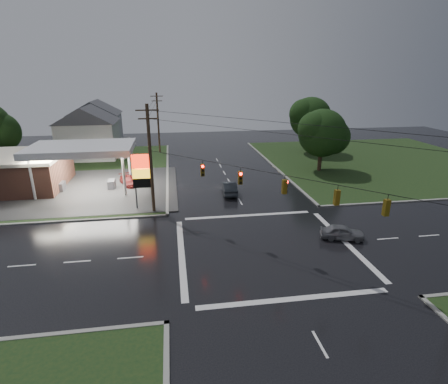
{
  "coord_description": "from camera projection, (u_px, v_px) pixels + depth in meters",
  "views": [
    {
      "loc": [
        -7.36,
        -25.11,
        13.84
      ],
      "look_at": [
        -2.63,
        5.98,
        3.0
      ],
      "focal_mm": 28.0,
      "sensor_mm": 36.0,
      "label": 1
    }
  ],
  "objects": [
    {
      "name": "tree_ne_near",
      "position": [
        323.0,
        133.0,
        49.78
      ],
      "size": [
        7.99,
        6.8,
        8.98
      ],
      "color": "black",
      "rests_on": "ground"
    },
    {
      "name": "tree_ne_far",
      "position": [
        311.0,
        118.0,
        61.22
      ],
      "size": [
        8.46,
        7.2,
        9.8
      ],
      "color": "black",
      "rests_on": "ground"
    },
    {
      "name": "house_near",
      "position": [
        89.0,
        132.0,
        58.26
      ],
      "size": [
        11.05,
        8.48,
        8.6
      ],
      "color": "silver",
      "rests_on": "ground"
    },
    {
      "name": "car_crossing",
      "position": [
        342.0,
        232.0,
        30.38
      ],
      "size": [
        3.98,
        2.47,
        1.27
      ],
      "primitive_type": "imported",
      "rotation": [
        0.0,
        0.0,
        1.29
      ],
      "color": "slate",
      "rests_on": "ground"
    },
    {
      "name": "utility_pole_nw",
      "position": [
        150.0,
        158.0,
        34.69
      ],
      "size": [
        2.2,
        0.32,
        11.0
      ],
      "color": "#382619",
      "rests_on": "ground"
    },
    {
      "name": "utility_pole_n",
      "position": [
        158.0,
        122.0,
        61.41
      ],
      "size": [
        2.2,
        0.32,
        10.5
      ],
      "color": "#382619",
      "rests_on": "ground"
    },
    {
      "name": "ground",
      "position": [
        266.0,
        248.0,
        29.03
      ],
      "size": [
        120.0,
        120.0,
        0.0
      ],
      "primitive_type": "plane",
      "color": "black",
      "rests_on": "ground"
    },
    {
      "name": "gas_station",
      "position": [
        22.0,
        169.0,
        42.96
      ],
      "size": [
        26.2,
        18.0,
        5.6
      ],
      "color": "#2D2D2D",
      "rests_on": "ground"
    },
    {
      "name": "traffic_signals",
      "position": [
        270.0,
        173.0,
        26.9
      ],
      "size": [
        26.87,
        26.87,
        1.47
      ],
      "color": "black",
      "rests_on": "ground"
    },
    {
      "name": "pylon_sign",
      "position": [
        142.0,
        172.0,
        36.04
      ],
      "size": [
        2.0,
        0.35,
        6.0
      ],
      "color": "#59595E",
      "rests_on": "ground"
    },
    {
      "name": "grass_ne",
      "position": [
        379.0,
        161.0,
        57.01
      ],
      "size": [
        36.0,
        36.0,
        0.08
      ],
      "primitive_type": "cube",
      "color": "black",
      "rests_on": "ground"
    },
    {
      "name": "house_far",
      "position": [
        96.0,
        122.0,
        69.33
      ],
      "size": [
        11.05,
        8.48,
        8.6
      ],
      "color": "silver",
      "rests_on": "ground"
    },
    {
      "name": "car_pump",
      "position": [
        129.0,
        181.0,
        44.9
      ],
      "size": [
        3.18,
        4.42,
        1.19
      ],
      "primitive_type": "imported",
      "rotation": [
        0.0,
        0.0,
        0.42
      ],
      "color": "#5E1715",
      "rests_on": "ground"
    },
    {
      "name": "car_north",
      "position": [
        229.0,
        188.0,
        41.67
      ],
      "size": [
        1.83,
        4.63,
        1.5
      ],
      "primitive_type": "imported",
      "rotation": [
        0.0,
        0.0,
        3.09
      ],
      "color": "#22262B",
      "rests_on": "ground"
    },
    {
      "name": "grass_nw",
      "position": [
        41.0,
        174.0,
        49.62
      ],
      "size": [
        36.0,
        36.0,
        0.08
      ],
      "primitive_type": "cube",
      "color": "black",
      "rests_on": "ground"
    }
  ]
}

